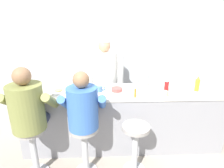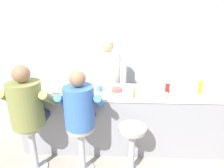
# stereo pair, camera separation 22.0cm
# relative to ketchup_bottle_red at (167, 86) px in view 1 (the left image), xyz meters

# --- Properties ---
(ground_plane) EXTENTS (20.00, 20.00, 0.00)m
(ground_plane) POSITION_rel_ketchup_bottle_red_xyz_m (-0.63, -0.23, -1.07)
(ground_plane) COLOR #9E9384
(wall_back) EXTENTS (10.00, 0.06, 2.70)m
(wall_back) POSITION_rel_ketchup_bottle_red_xyz_m (-0.63, 1.52, 0.28)
(wall_back) COLOR #B2B7BC
(wall_back) RESTS_ON ground_plane
(diner_counter) EXTENTS (3.12, 0.67, 0.96)m
(diner_counter) POSITION_rel_ketchup_bottle_red_xyz_m (-0.63, 0.11, -0.58)
(diner_counter) COLOR gray
(diner_counter) RESTS_ON ground_plane
(ketchup_bottle_red) EXTENTS (0.06, 0.06, 0.22)m
(ketchup_bottle_red) POSITION_rel_ketchup_bottle_red_xyz_m (0.00, 0.00, 0.00)
(ketchup_bottle_red) COLOR red
(ketchup_bottle_red) RESTS_ON diner_counter
(mustard_bottle_yellow) EXTENTS (0.06, 0.06, 0.23)m
(mustard_bottle_yellow) POSITION_rel_ketchup_bottle_red_xyz_m (0.49, 0.05, 0.00)
(mustard_bottle_yellow) COLOR yellow
(mustard_bottle_yellow) RESTS_ON diner_counter
(hot_sauce_bottle_orange) EXTENTS (0.03, 0.03, 0.13)m
(hot_sauce_bottle_orange) POSITION_rel_ketchup_bottle_red_xyz_m (-0.49, -0.16, -0.04)
(hot_sauce_bottle_orange) COLOR orange
(hot_sauce_bottle_orange) RESTS_ON diner_counter
(water_pitcher_clear) EXTENTS (0.15, 0.13, 0.20)m
(water_pitcher_clear) POSITION_rel_ketchup_bottle_red_xyz_m (-0.27, 0.28, -0.01)
(water_pitcher_clear) COLOR silver
(water_pitcher_clear) RESTS_ON diner_counter
(breakfast_plate) EXTENTS (0.27, 0.27, 0.05)m
(breakfast_plate) POSITION_rel_ketchup_bottle_red_xyz_m (-1.60, 0.08, -0.09)
(breakfast_plate) COLOR white
(breakfast_plate) RESTS_ON diner_counter
(cereal_bowl) EXTENTS (0.17, 0.17, 0.05)m
(cereal_bowl) POSITION_rel_ketchup_bottle_red_xyz_m (-0.73, 0.09, -0.08)
(cereal_bowl) COLOR #B24C47
(cereal_bowl) RESTS_ON diner_counter
(coffee_mug_tan) EXTENTS (0.12, 0.08, 0.08)m
(coffee_mug_tan) POSITION_rel_ketchup_bottle_red_xyz_m (-0.05, -0.14, -0.07)
(coffee_mug_tan) COLOR beige
(coffee_mug_tan) RESTS_ON diner_counter
(coffee_mug_blue) EXTENTS (0.14, 0.09, 0.09)m
(coffee_mug_blue) POSITION_rel_ketchup_bottle_red_xyz_m (-0.99, 0.08, -0.06)
(coffee_mug_blue) COLOR #4C7AB2
(coffee_mug_blue) RESTS_ON diner_counter
(diner_seated_olive) EXTENTS (0.62, 0.61, 1.49)m
(diner_seated_olive) POSITION_rel_ketchup_bottle_red_xyz_m (-1.84, -0.46, -0.12)
(diner_seated_olive) COLOR #B2B5BA
(diner_seated_olive) RESTS_ON ground_plane
(diner_seated_blue) EXTENTS (0.57, 0.56, 1.43)m
(diner_seated_blue) POSITION_rel_ketchup_bottle_red_xyz_m (-1.18, -0.46, -0.15)
(diner_seated_blue) COLOR #B2B5BA
(diner_seated_blue) RESTS_ON ground_plane
(empty_stool_round) EXTENTS (0.36, 0.36, 0.71)m
(empty_stool_round) POSITION_rel_ketchup_bottle_red_xyz_m (-0.52, -0.49, -0.59)
(empty_stool_round) COLOR #B2B5BA
(empty_stool_round) RESTS_ON ground_plane
(cook_in_whites_near) EXTENTS (0.70, 0.45, 1.78)m
(cook_in_whites_near) POSITION_rel_ketchup_bottle_red_xyz_m (-0.91, 0.74, -0.09)
(cook_in_whites_near) COLOR #232328
(cook_in_whites_near) RESTS_ON ground_plane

